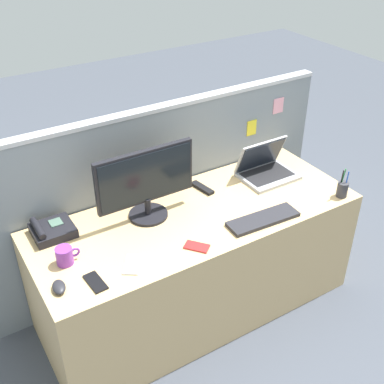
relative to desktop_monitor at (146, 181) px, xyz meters
name	(u,v)px	position (x,y,z in m)	size (l,w,h in m)	color
ground_plane	(196,304)	(0.24, -0.14, -0.93)	(10.00, 10.00, 0.00)	#424751
desk	(196,262)	(0.24, -0.14, -0.58)	(1.89, 0.73, 0.71)	tan
cubicle_divider	(163,195)	(0.24, 0.27, -0.32)	(2.28, 0.07, 1.22)	gray
desktop_monitor	(146,181)	(0.00, 0.00, 0.00)	(0.57, 0.22, 0.41)	black
laptop	(265,168)	(0.84, 0.00, -0.17)	(0.34, 0.27, 0.23)	#9EA0A8
desk_phone	(52,230)	(-0.51, 0.11, -0.19)	(0.21, 0.20, 0.08)	black
keyboard_main	(263,219)	(0.52, -0.38, -0.21)	(0.42, 0.13, 0.02)	#232328
computer_mouse_right_hand	(59,287)	(-0.62, -0.32, -0.21)	(0.06, 0.10, 0.03)	#232328
pen_cup	(342,189)	(1.07, -0.43, -0.17)	(0.07, 0.07, 0.19)	#333338
cell_phone_black_slab	(95,282)	(-0.46, -0.36, -0.22)	(0.07, 0.14, 0.01)	black
cell_phone_red_case	(197,247)	(0.08, -0.39, -0.22)	(0.07, 0.13, 0.01)	#B22323
cell_phone_white_slab	(132,265)	(-0.26, -0.34, -0.22)	(0.07, 0.14, 0.01)	silver
tv_remote	(202,188)	(0.41, 0.07, -0.21)	(0.04, 0.17, 0.02)	black
coffee_mug	(65,256)	(-0.53, -0.15, -0.18)	(0.12, 0.08, 0.09)	purple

